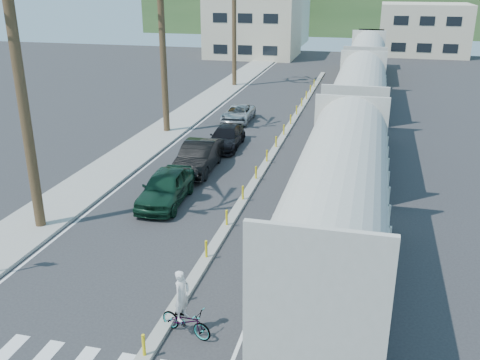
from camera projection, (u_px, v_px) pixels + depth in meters
ground at (158, 338)px, 16.46m from camera, size 140.00×140.00×0.00m
sidewalk at (179, 121)px, 41.04m from camera, size 3.00×90.00×0.15m
rails at (359, 123)px, 40.71m from camera, size 1.56×100.00×0.06m
median at (276, 148)px, 34.53m from camera, size 0.45×60.00×0.85m
lane_markings at (260, 127)px, 39.62m from camera, size 9.42×90.00×0.01m
freight_train at (360, 96)px, 36.01m from camera, size 3.00×60.94×5.85m
buildings at (297, 20)px, 81.35m from camera, size 38.00×27.00×10.00m
hillside at (351, 1)px, 105.01m from camera, size 80.00×20.00×12.00m
car_lead at (166, 187)px, 26.06m from camera, size 2.50×5.05×1.65m
car_second at (198, 157)px, 30.41m from camera, size 2.15×5.23×1.68m
car_third at (226, 137)px, 34.71m from camera, size 2.33×4.90×1.37m
car_rear at (238, 114)px, 40.95m from camera, size 2.25×4.54×1.24m
cyclist at (185, 315)px, 16.43m from camera, size 1.62×2.15×2.20m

